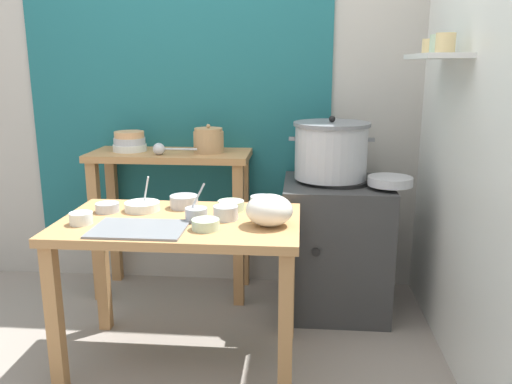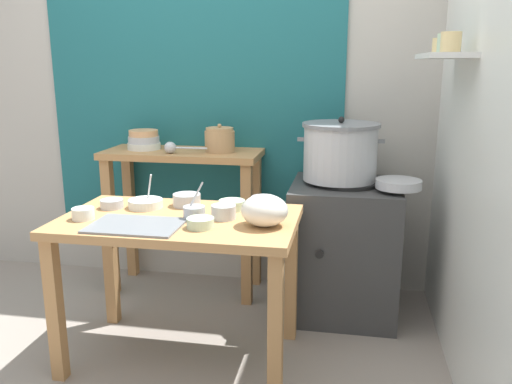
{
  "view_description": "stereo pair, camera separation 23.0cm",
  "coord_description": "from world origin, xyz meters",
  "px_view_note": "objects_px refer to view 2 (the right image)",
  "views": [
    {
      "loc": [
        0.62,
        -2.22,
        1.41
      ],
      "look_at": [
        0.41,
        0.19,
        0.82
      ],
      "focal_mm": 36.71,
      "sensor_mm": 36.0,
      "label": 1
    },
    {
      "loc": [
        0.85,
        -2.19,
        1.41
      ],
      "look_at": [
        0.41,
        0.19,
        0.82
      ],
      "focal_mm": 36.71,
      "sensor_mm": 36.0,
      "label": 2
    }
  ],
  "objects_px": {
    "prep_bowl_4": "(112,203)",
    "prep_table": "(179,240)",
    "stove_block": "(343,248)",
    "prep_bowl_2": "(83,213)",
    "bowl_stack_enamel": "(144,140)",
    "wide_pan": "(399,184)",
    "steamer_pot": "(340,152)",
    "prep_bowl_5": "(187,199)",
    "prep_bowl_0": "(224,211)",
    "prep_bowl_7": "(263,202)",
    "prep_bowl_6": "(232,204)",
    "plastic_bag": "(265,210)",
    "prep_bowl_3": "(146,203)",
    "prep_bowl_1": "(200,222)",
    "clay_pot": "(220,140)",
    "ladle": "(172,148)",
    "back_shelf_table": "(183,186)",
    "serving_tray": "(136,225)"
  },
  "relations": [
    {
      "from": "stove_block",
      "to": "prep_bowl_5",
      "type": "relative_size",
      "value": 5.6
    },
    {
      "from": "prep_bowl_4",
      "to": "prep_table",
      "type": "bearing_deg",
      "value": -14.1
    },
    {
      "from": "prep_bowl_0",
      "to": "prep_bowl_5",
      "type": "height_order",
      "value": "prep_bowl_0"
    },
    {
      "from": "prep_bowl_4",
      "to": "clay_pot",
      "type": "bearing_deg",
      "value": 61.51
    },
    {
      "from": "prep_bowl_2",
      "to": "prep_bowl_3",
      "type": "xyz_separation_m",
      "value": [
        0.21,
        0.24,
        -0.01
      ]
    },
    {
      "from": "plastic_bag",
      "to": "prep_bowl_0",
      "type": "distance_m",
      "value": 0.22
    },
    {
      "from": "bowl_stack_enamel",
      "to": "prep_bowl_3",
      "type": "bearing_deg",
      "value": -68.01
    },
    {
      "from": "prep_bowl_0",
      "to": "prep_bowl_6",
      "type": "relative_size",
      "value": 0.88
    },
    {
      "from": "clay_pot",
      "to": "prep_bowl_4",
      "type": "distance_m",
      "value": 0.82
    },
    {
      "from": "steamer_pot",
      "to": "ladle",
      "type": "distance_m",
      "value": 0.98
    },
    {
      "from": "ladle",
      "to": "prep_bowl_4",
      "type": "xyz_separation_m",
      "value": [
        -0.11,
        -0.59,
        -0.19
      ]
    },
    {
      "from": "back_shelf_table",
      "to": "prep_bowl_2",
      "type": "xyz_separation_m",
      "value": [
        -0.18,
        -0.9,
        0.07
      ]
    },
    {
      "from": "stove_block",
      "to": "clay_pot",
      "type": "distance_m",
      "value": 0.97
    },
    {
      "from": "prep_table",
      "to": "prep_bowl_4",
      "type": "xyz_separation_m",
      "value": [
        -0.38,
        0.09,
        0.13
      ]
    },
    {
      "from": "bowl_stack_enamel",
      "to": "ladle",
      "type": "height_order",
      "value": "bowl_stack_enamel"
    },
    {
      "from": "stove_block",
      "to": "prep_bowl_2",
      "type": "xyz_separation_m",
      "value": [
        -1.18,
        -0.77,
        0.37
      ]
    },
    {
      "from": "ladle",
      "to": "prep_bowl_3",
      "type": "distance_m",
      "value": 0.58
    },
    {
      "from": "bowl_stack_enamel",
      "to": "prep_bowl_1",
      "type": "bearing_deg",
      "value": -56.14
    },
    {
      "from": "bowl_stack_enamel",
      "to": "wide_pan",
      "type": "bearing_deg",
      "value": -10.41
    },
    {
      "from": "prep_table",
      "to": "steamer_pot",
      "type": "height_order",
      "value": "steamer_pot"
    },
    {
      "from": "steamer_pot",
      "to": "prep_bowl_5",
      "type": "height_order",
      "value": "steamer_pot"
    },
    {
      "from": "prep_bowl_7",
      "to": "plastic_bag",
      "type": "bearing_deg",
      "value": -79.31
    },
    {
      "from": "prep_table",
      "to": "prep_bowl_2",
      "type": "relative_size",
      "value": 10.83
    },
    {
      "from": "prep_bowl_5",
      "to": "prep_bowl_6",
      "type": "xyz_separation_m",
      "value": [
        0.24,
        -0.02,
        -0.01
      ]
    },
    {
      "from": "prep_bowl_4",
      "to": "prep_bowl_7",
      "type": "xyz_separation_m",
      "value": [
        0.74,
        0.12,
        0.01
      ]
    },
    {
      "from": "plastic_bag",
      "to": "prep_bowl_3",
      "type": "bearing_deg",
      "value": 163.11
    },
    {
      "from": "serving_tray",
      "to": "prep_bowl_2",
      "type": "bearing_deg",
      "value": 167.76
    },
    {
      "from": "prep_bowl_4",
      "to": "prep_bowl_7",
      "type": "relative_size",
      "value": 0.95
    },
    {
      "from": "back_shelf_table",
      "to": "prep_bowl_4",
      "type": "distance_m",
      "value": 0.71
    },
    {
      "from": "prep_bowl_6",
      "to": "steamer_pot",
      "type": "bearing_deg",
      "value": 44.84
    },
    {
      "from": "steamer_pot",
      "to": "bowl_stack_enamel",
      "type": "xyz_separation_m",
      "value": [
        -1.2,
        0.12,
        0.02
      ]
    },
    {
      "from": "clay_pot",
      "to": "prep_bowl_2",
      "type": "xyz_separation_m",
      "value": [
        -0.42,
        -0.9,
        -0.22
      ]
    },
    {
      "from": "back_shelf_table",
      "to": "steamer_pot",
      "type": "xyz_separation_m",
      "value": [
        0.95,
        -0.11,
        0.26
      ]
    },
    {
      "from": "bowl_stack_enamel",
      "to": "ladle",
      "type": "relative_size",
      "value": 0.78
    },
    {
      "from": "steamer_pot",
      "to": "wide_pan",
      "type": "height_order",
      "value": "steamer_pot"
    },
    {
      "from": "prep_table",
      "to": "clay_pot",
      "type": "bearing_deg",
      "value": 89.91
    },
    {
      "from": "prep_bowl_2",
      "to": "prep_bowl_5",
      "type": "bearing_deg",
      "value": 38.14
    },
    {
      "from": "prep_bowl_2",
      "to": "prep_bowl_6",
      "type": "bearing_deg",
      "value": 24.32
    },
    {
      "from": "steamer_pot",
      "to": "prep_bowl_6",
      "type": "distance_m",
      "value": 0.74
    },
    {
      "from": "serving_tray",
      "to": "prep_bowl_2",
      "type": "relative_size",
      "value": 3.94
    },
    {
      "from": "prep_table",
      "to": "clay_pot",
      "type": "distance_m",
      "value": 0.87
    },
    {
      "from": "stove_block",
      "to": "prep_bowl_4",
      "type": "distance_m",
      "value": 1.32
    },
    {
      "from": "steamer_pot",
      "to": "prep_bowl_2",
      "type": "bearing_deg",
      "value": -145.3
    },
    {
      "from": "prep_bowl_5",
      "to": "wide_pan",
      "type": "bearing_deg",
      "value": 17.05
    },
    {
      "from": "steamer_pot",
      "to": "wide_pan",
      "type": "relative_size",
      "value": 2.0
    },
    {
      "from": "steamer_pot",
      "to": "prep_table",
      "type": "bearing_deg",
      "value": -136.59
    },
    {
      "from": "prep_table",
      "to": "serving_tray",
      "type": "bearing_deg",
      "value": -129.28
    },
    {
      "from": "clay_pot",
      "to": "prep_bowl_7",
      "type": "xyz_separation_m",
      "value": [
        0.36,
        -0.58,
        -0.22
      ]
    },
    {
      "from": "prep_table",
      "to": "plastic_bag",
      "type": "xyz_separation_m",
      "value": [
        0.42,
        -0.06,
        0.18
      ]
    },
    {
      "from": "prep_bowl_0",
      "to": "prep_table",
      "type": "bearing_deg",
      "value": -175.16
    }
  ]
}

